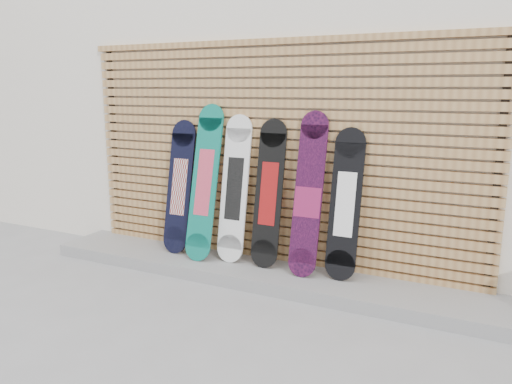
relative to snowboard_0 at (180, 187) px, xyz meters
The scene contains 10 objects.
ground 1.61m from the snowboard_0, 34.95° to the right, with size 80.00×80.00×0.00m, color gray.
building 3.31m from the snowboard_0, 58.88° to the left, with size 12.00×5.00×3.60m, color white.
concrete_step 1.24m from the snowboard_0, ahead, with size 4.60×0.70×0.12m, color gray.
slat_wall 1.08m from the snowboard_0, 10.24° to the left, with size 4.26×0.08×2.29m.
snowboard_0 is the anchor object (origin of this frame).
snowboard_1 0.36m from the snowboard_0, ahead, with size 0.28×0.40×1.56m.
snowboard_2 0.66m from the snowboard_0, ahead, with size 0.28×0.29×1.46m.
snowboard_3 1.03m from the snowboard_0, ahead, with size 0.28×0.28×1.43m.
snowboard_4 1.45m from the snowboard_0, ahead, with size 0.27×0.35×1.52m.
snowboard_5 1.79m from the snowboard_0, ahead, with size 0.28×0.27×1.37m.
Camera 1 is at (1.86, -3.48, 1.84)m, focal length 35.00 mm.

